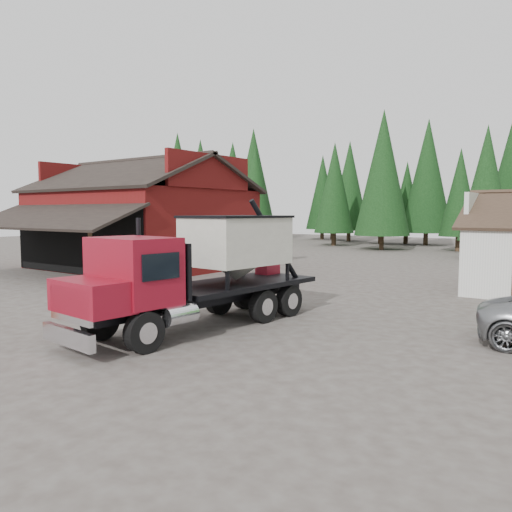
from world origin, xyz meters
The scene contains 7 objects.
ground centered at (0.00, 0.00, 0.00)m, with size 120.00×120.00×0.00m, color #433B35.
red_barn centered at (-11.00, 9.90, 2.69)m, with size 12.80×13.63×7.18m.
conifer_backdrop centered at (0.00, 42.00, 0.00)m, with size 76.00×16.00×16.00m, color black, non-canonical shape.
near_pine_a centered at (-22.00, 28.00, 6.39)m, with size 4.40×4.40×11.40m.
near_pine_b centered at (6.00, 30.00, 5.89)m, with size 3.96×3.96×10.40m.
near_pine_d centered at (-4.00, 34.00, 7.39)m, with size 5.28×5.28×13.40m.
feed_truck centered at (3.92, -0.68, 1.90)m, with size 3.22×9.18×4.06m.
Camera 1 is at (14.34, -12.26, 3.61)m, focal length 35.00 mm.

